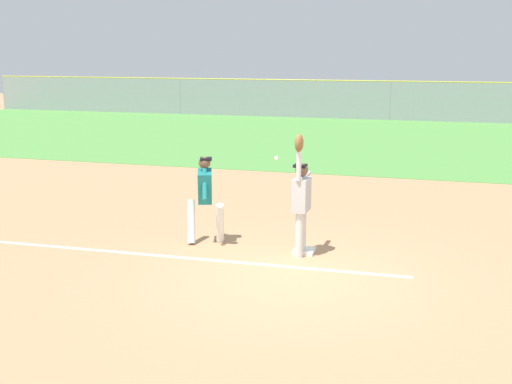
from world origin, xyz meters
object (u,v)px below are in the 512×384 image
object	(u,v)px
fielder	(301,197)
parked_car_silver	(268,101)
baseball	(276,158)
parked_car_green	(455,105)
parked_car_black	(370,103)
runner	(205,194)
first_base	(304,251)

from	to	relation	value
fielder	parked_car_silver	size ratio (longest dim) A/B	0.51
baseball	fielder	bearing A→B (deg)	32.20
fielder	parked_car_green	bearing A→B (deg)	-94.46
baseball	parked_car_black	xyz separation A→B (m)	(-0.77, 26.23, -1.17)
fielder	baseball	xyz separation A→B (m)	(-0.40, -0.25, 0.73)
runner	parked_car_green	bearing A→B (deg)	58.99
parked_car_green	first_base	bearing A→B (deg)	-99.53
baseball	parked_car_green	xyz separation A→B (m)	(3.93, 26.44, -1.17)
fielder	baseball	size ratio (longest dim) A/B	30.81
runner	baseball	xyz separation A→B (m)	(1.53, -0.49, 0.85)
fielder	parked_car_black	size ratio (longest dim) A/B	0.50
first_base	parked_car_black	size ratio (longest dim) A/B	0.08
baseball	parked_car_green	bearing A→B (deg)	81.54
parked_car_green	runner	bearing A→B (deg)	-103.78
fielder	runner	world-z (taller)	fielder
fielder	baseball	distance (m)	0.87
runner	parked_car_black	world-z (taller)	runner
runner	parked_car_silver	world-z (taller)	runner
parked_car_silver	parked_car_black	size ratio (longest dim) A/B	0.99
runner	parked_car_silver	distance (m)	25.99
fielder	runner	bearing A→B (deg)	-3.77
first_base	parked_car_black	bearing A→B (deg)	92.69
first_base	fielder	size ratio (longest dim) A/B	0.17
first_base	fielder	bearing A→B (deg)	-104.48
first_base	baseball	bearing A→B (deg)	-136.80
parked_car_black	parked_car_green	distance (m)	4.70
parked_car_black	parked_car_green	world-z (taller)	same
baseball	parked_car_black	world-z (taller)	baseball
runner	baseball	bearing A→B (deg)	-36.97
first_base	parked_car_green	world-z (taller)	parked_car_green
fielder	parked_car_black	distance (m)	26.01
runner	parked_car_green	world-z (taller)	runner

